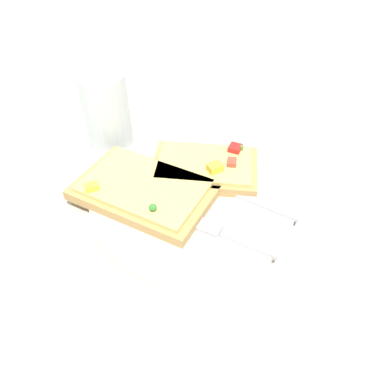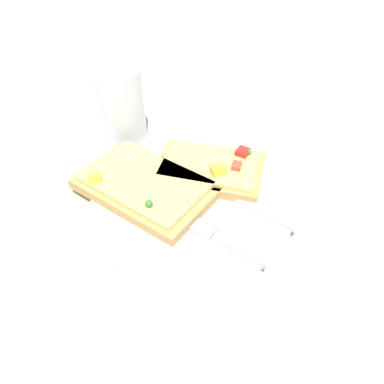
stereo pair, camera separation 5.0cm
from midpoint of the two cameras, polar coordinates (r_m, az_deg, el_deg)
ground_plane at (r=0.51m, az=2.78°, el=-1.93°), size 4.00×4.00×0.00m
plate at (r=0.51m, az=2.80°, el=-1.45°), size 0.27×0.27×0.01m
fork at (r=0.52m, az=6.47°, el=0.67°), size 0.22×0.04×0.01m
knife at (r=0.46m, az=5.85°, el=-6.21°), size 0.19×0.02×0.01m
pizza_slice_main at (r=0.51m, az=-4.30°, el=0.91°), size 0.18×0.12×0.03m
pizza_slice_corner at (r=0.54m, az=5.43°, el=3.53°), size 0.17×0.14×0.03m
crumb_scatter at (r=0.51m, az=4.51°, el=-0.03°), size 0.11×0.07×0.01m
drinking_glass at (r=0.61m, az=-8.36°, el=12.89°), size 0.07×0.07×0.12m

